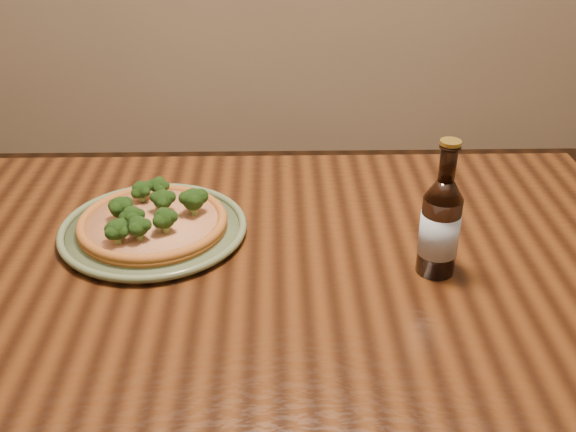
{
  "coord_description": "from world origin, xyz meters",
  "views": [
    {
      "loc": [
        0.14,
        -0.82,
        1.38
      ],
      "look_at": [
        0.16,
        0.15,
        0.82
      ],
      "focal_mm": 42.0,
      "sensor_mm": 36.0,
      "label": 1
    }
  ],
  "objects_px": {
    "table": "(194,315)",
    "plate": "(154,229)",
    "pizza": "(152,221)",
    "beer_bottle": "(440,226)"
  },
  "relations": [
    {
      "from": "plate",
      "to": "pizza",
      "type": "distance_m",
      "value": 0.02
    },
    {
      "from": "table",
      "to": "pizza",
      "type": "height_order",
      "value": "pizza"
    },
    {
      "from": "plate",
      "to": "pizza",
      "type": "relative_size",
      "value": 1.26
    },
    {
      "from": "table",
      "to": "beer_bottle",
      "type": "bearing_deg",
      "value": -1.33
    },
    {
      "from": "table",
      "to": "plate",
      "type": "distance_m",
      "value": 0.17
    },
    {
      "from": "plate",
      "to": "pizza",
      "type": "height_order",
      "value": "pizza"
    },
    {
      "from": "pizza",
      "to": "beer_bottle",
      "type": "distance_m",
      "value": 0.5
    },
    {
      "from": "table",
      "to": "plate",
      "type": "height_order",
      "value": "plate"
    },
    {
      "from": "table",
      "to": "plate",
      "type": "xyz_separation_m",
      "value": [
        -0.08,
        0.12,
        0.1
      ]
    },
    {
      "from": "pizza",
      "to": "beer_bottle",
      "type": "xyz_separation_m",
      "value": [
        0.48,
        -0.13,
        0.06
      ]
    }
  ]
}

